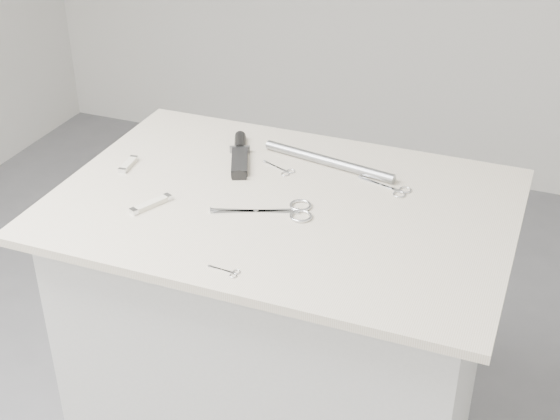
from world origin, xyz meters
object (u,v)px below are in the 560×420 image
(embroidery_scissors_b, at_px, (282,170))
(metal_rail, at_px, (328,161))
(sheathed_knife, at_px, (240,153))
(large_shears, at_px, (285,211))
(tiny_scissors, at_px, (228,272))
(pocket_knife_a, at_px, (151,204))
(embroidery_scissors_a, at_px, (393,189))
(plinth, at_px, (282,363))
(pocket_knife_b, at_px, (128,165))

(embroidery_scissors_b, distance_m, metal_rail, 0.11)
(embroidery_scissors_b, height_order, sheathed_knife, sheathed_knife)
(large_shears, height_order, tiny_scissors, large_shears)
(embroidery_scissors_b, bearing_deg, pocket_knife_a, -104.27)
(embroidery_scissors_a, relative_size, tiny_scissors, 1.96)
(tiny_scissors, distance_m, metal_rail, 0.49)
(plinth, height_order, metal_rail, metal_rail)
(sheathed_knife, xyz_separation_m, metal_rail, (0.22, 0.03, 0.00))
(plinth, bearing_deg, tiny_scissors, -89.92)
(pocket_knife_a, bearing_deg, pocket_knife_b, 69.38)
(plinth, xyz_separation_m, embroidery_scissors_b, (-0.05, 0.13, 0.47))
(tiny_scissors, distance_m, pocket_knife_a, 0.31)
(plinth, xyz_separation_m, pocket_knife_a, (-0.26, -0.13, 0.48))
(plinth, relative_size, tiny_scissors, 13.74)
(embroidery_scissors_b, xyz_separation_m, metal_rail, (0.09, 0.06, 0.01))
(large_shears, xyz_separation_m, embroidery_scissors_b, (-0.07, 0.18, -0.00))
(plinth, xyz_separation_m, pocket_knife_b, (-0.40, 0.02, 0.47))
(tiny_scissors, bearing_deg, plinth, 94.74)
(sheathed_knife, height_order, pocket_knife_b, sheathed_knife)
(pocket_knife_a, bearing_deg, large_shears, -48.68)
(plinth, distance_m, sheathed_knife, 0.54)
(large_shears, xyz_separation_m, tiny_scissors, (-0.02, -0.25, -0.00))
(sheathed_knife, distance_m, pocket_knife_b, 0.27)
(pocket_knife_b, bearing_deg, metal_rail, -74.53)
(embroidery_scissors_b, relative_size, tiny_scissors, 1.36)
(embroidery_scissors_b, distance_m, sheathed_knife, 0.13)
(plinth, relative_size, embroidery_scissors_b, 10.07)
(tiny_scissors, xyz_separation_m, metal_rail, (0.04, 0.49, 0.01))
(embroidery_scissors_b, xyz_separation_m, pocket_knife_b, (-0.35, -0.11, 0.00))
(pocket_knife_a, relative_size, metal_rail, 0.30)
(large_shears, height_order, pocket_knife_b, pocket_knife_b)
(embroidery_scissors_a, height_order, pocket_knife_a, pocket_knife_a)
(metal_rail, bearing_deg, plinth, -101.80)
(large_shears, height_order, embroidery_scissors_b, large_shears)
(plinth, distance_m, pocket_knife_b, 0.62)
(embroidery_scissors_b, relative_size, pocket_knife_a, 0.88)
(embroidery_scissors_b, height_order, tiny_scissors, same)
(embroidery_scissors_b, xyz_separation_m, pocket_knife_a, (-0.20, -0.26, 0.00))
(embroidery_scissors_a, height_order, pocket_knife_b, pocket_knife_b)
(tiny_scissors, height_order, sheathed_knife, sheathed_knife)
(plinth, bearing_deg, embroidery_scissors_b, 111.54)
(tiny_scissors, distance_m, pocket_knife_b, 0.51)
(embroidery_scissors_b, bearing_deg, sheathed_knife, -171.26)
(embroidery_scissors_a, height_order, tiny_scissors, same)
(large_shears, distance_m, metal_rail, 0.24)
(plinth, height_order, embroidery_scissors_b, embroidery_scissors_b)
(embroidery_scissors_a, xyz_separation_m, sheathed_knife, (-0.39, 0.03, 0.01))
(plinth, xyz_separation_m, embroidery_scissors_a, (0.21, 0.14, 0.47))
(plinth, relative_size, large_shears, 4.19)
(large_shears, xyz_separation_m, embroidery_scissors_a, (0.19, 0.18, -0.00))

